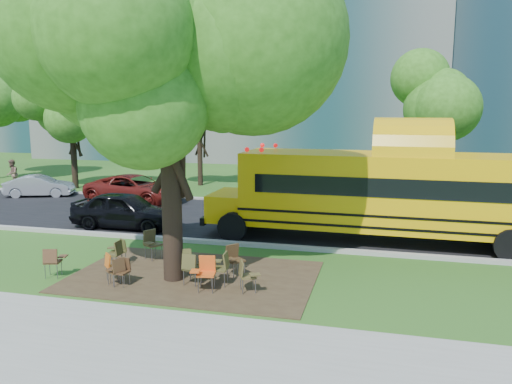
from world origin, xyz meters
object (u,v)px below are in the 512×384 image
(chair_2, at_px, (117,268))
(pedestrian_b, at_px, (12,174))
(chair_4, at_px, (192,266))
(chair_11, at_px, (184,260))
(main_tree, at_px, (168,80))
(school_bus, at_px, (405,193))
(chair_0, at_px, (53,259))
(chair_8, at_px, (115,251))
(bg_car_red, at_px, (135,189))
(chair_7, at_px, (246,274))
(chair_10, at_px, (151,242))
(chair_1, at_px, (113,265))
(chair_3, at_px, (121,269))
(chair_6, at_px, (222,265))
(chair_12, at_px, (234,257))
(bg_car_silver, at_px, (40,186))
(chair_9, at_px, (120,249))
(black_car, at_px, (125,210))
(chair_5, at_px, (206,270))

(chair_2, xyz_separation_m, pedestrian_b, (-14.94, 13.72, 0.38))
(chair_4, xyz_separation_m, pedestrian_b, (-16.92, 13.20, 0.31))
(chair_11, bearing_deg, main_tree, 179.38)
(school_bus, height_order, chair_0, school_bus)
(chair_8, xyz_separation_m, bg_car_red, (-4.60, 9.97, 0.17))
(main_tree, xyz_separation_m, chair_8, (-2.11, 0.48, -5.03))
(chair_7, relative_size, chair_10, 0.90)
(chair_1, relative_size, chair_4, 0.91)
(chair_3, bearing_deg, chair_0, 1.93)
(chair_4, height_order, chair_7, chair_4)
(chair_2, height_order, chair_6, chair_6)
(chair_0, relative_size, bg_car_red, 0.17)
(chair_10, relative_size, chair_12, 1.04)
(pedestrian_b, bearing_deg, chair_12, 26.02)
(chair_4, bearing_deg, chair_10, 146.50)
(chair_3, bearing_deg, pedestrian_b, -37.00)
(chair_11, bearing_deg, bg_car_silver, 109.14)
(chair_1, distance_m, bg_car_silver, 15.91)
(chair_2, xyz_separation_m, chair_8, (-0.83, 1.33, 0.05))
(chair_2, height_order, chair_11, chair_11)
(chair_12, relative_size, bg_car_silver, 0.26)
(chair_0, distance_m, chair_12, 5.20)
(chair_9, bearing_deg, chair_6, -156.67)
(chair_1, height_order, chair_2, chair_1)
(pedestrian_b, bearing_deg, chair_4, 22.41)
(chair_3, xyz_separation_m, chair_10, (-0.29, 2.44, 0.11))
(chair_8, bearing_deg, school_bus, -60.48)
(black_car, bearing_deg, main_tree, -139.33)
(chair_10, bearing_deg, chair_8, 0.98)
(chair_1, distance_m, bg_car_red, 12.22)
(main_tree, relative_size, chair_9, 11.74)
(school_bus, relative_size, chair_9, 17.03)
(chair_1, distance_m, chair_8, 1.24)
(chair_6, relative_size, chair_8, 1.07)
(chair_9, distance_m, pedestrian_b, 18.36)
(black_car, bearing_deg, chair_3, -151.30)
(chair_7, distance_m, black_car, 8.84)
(chair_3, height_order, chair_10, chair_10)
(chair_9, bearing_deg, chair_0, 94.14)
(chair_5, relative_size, black_car, 0.22)
(school_bus, distance_m, chair_8, 10.08)
(chair_12, bearing_deg, chair_0, -32.84)
(chair_6, xyz_separation_m, chair_10, (-2.95, 1.73, 0.01))
(chair_7, bearing_deg, chair_4, -121.49)
(chair_1, distance_m, chair_3, 0.43)
(chair_11, distance_m, black_car, 6.94)
(chair_0, relative_size, chair_6, 0.93)
(chair_1, xyz_separation_m, chair_8, (-0.55, 1.11, 0.03))
(chair_0, relative_size, chair_8, 1.00)
(chair_8, distance_m, chair_9, 0.52)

